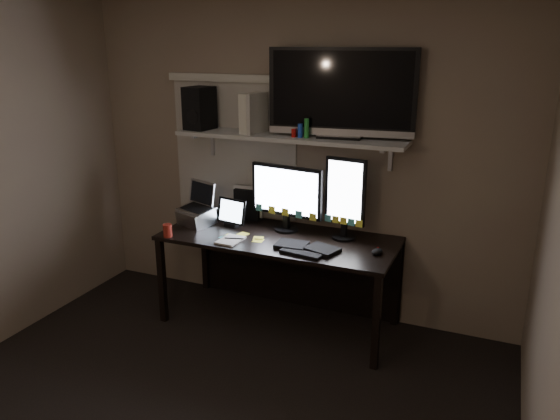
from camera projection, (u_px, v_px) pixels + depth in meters
The scene contains 18 objects.
back_wall at pixel (297, 161), 4.35m from camera, with size 3.60×3.60×0.00m, color #7A6658.
window_blinds at pixel (235, 150), 4.52m from camera, with size 1.10×0.02×1.10m, color #B4AFA2.
desk at pixel (285, 253), 4.33m from camera, with size 1.80×0.75×0.73m.
wall_shelf at pixel (289, 137), 4.13m from camera, with size 1.80×0.35×0.03m, color #AFB0AB.
monitor_landscape at pixel (286, 198), 4.24m from camera, with size 0.61×0.06×0.53m, color black.
monitor_portrait at pixel (345, 198), 4.04m from camera, with size 0.32×0.06×0.63m, color black.
keyboard at pixel (307, 247), 3.92m from camera, with size 0.47×0.18×0.03m, color black.
mouse at pixel (377, 251), 3.83m from camera, with size 0.07×0.11×0.04m, color black.
notepad at pixel (231, 240), 4.09m from camera, with size 0.15×0.22×0.01m, color silver.
tablet at pixel (232, 213), 4.37m from camera, with size 0.27×0.11×0.23m, color black.
file_sorter at pixel (248, 203), 4.56m from camera, with size 0.22×0.10×0.28m, color black.
laptop at pixel (196, 205), 4.40m from camera, with size 0.29×0.24×0.33m, color #A3A3A8.
cup at pixel (168, 231), 4.16m from camera, with size 0.07×0.07×0.10m, color maroon.
sticky_notes at pixel (245, 237), 4.16m from camera, with size 0.33×0.24×0.00m, color #FFFB45, non-canonical shape.
tv at pixel (342, 93), 3.92m from camera, with size 1.07×0.19×0.64m, color black.
game_console at pixel (253, 113), 4.20m from camera, with size 0.08×0.25×0.30m, color beige.
speaker at pixel (200, 108), 4.36m from camera, with size 0.18×0.22×0.34m, color black.
bottles at pixel (300, 128), 4.01m from camera, with size 0.22×0.05×0.14m, color #A50F0C, non-canonical shape.
Camera 1 is at (1.54, -2.18, 2.17)m, focal length 35.00 mm.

